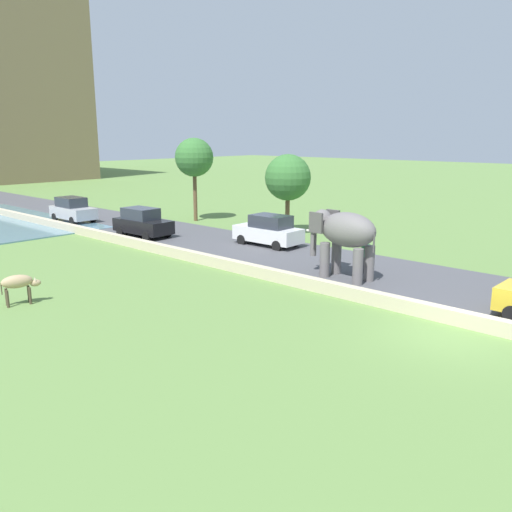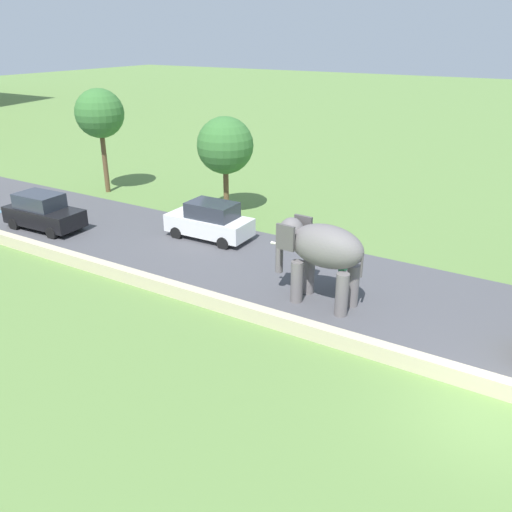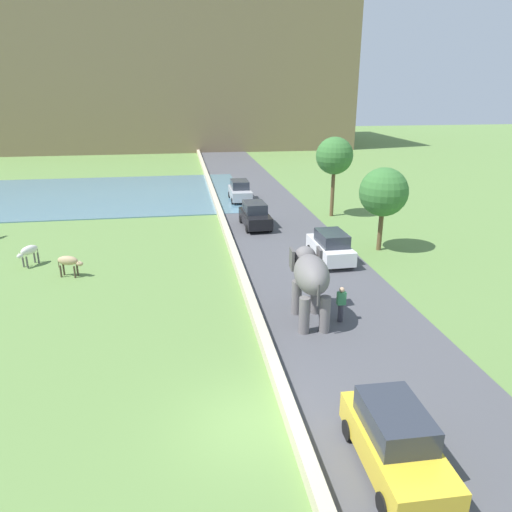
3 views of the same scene
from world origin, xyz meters
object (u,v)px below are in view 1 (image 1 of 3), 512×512
(car_black, at_px, (142,223))
(elephant, at_px, (344,234))
(cow_tan, at_px, (19,283))
(car_silver, at_px, (73,210))
(car_white, at_px, (269,231))
(person_beside_elephant, at_px, (365,256))

(car_black, bearing_deg, elephant, -89.94)
(car_black, xyz_separation_m, cow_tan, (-11.11, -7.74, -0.06))
(car_black, distance_m, cow_tan, 13.54)
(elephant, bearing_deg, car_black, 90.06)
(car_black, xyz_separation_m, car_silver, (0.00, 8.55, 0.00))
(elephant, bearing_deg, car_silver, 90.03)
(car_black, xyz_separation_m, car_white, (3.15, -7.66, 0.00))
(car_white, distance_m, cow_tan, 14.26)
(car_black, height_order, car_silver, same)
(person_beside_elephant, distance_m, car_silver, 23.63)
(person_beside_elephant, relative_size, car_black, 0.40)
(elephant, xyz_separation_m, car_black, (-0.02, 14.67, -1.14))
(elephant, relative_size, car_black, 0.86)
(car_black, bearing_deg, cow_tan, -145.12)
(car_black, distance_m, car_silver, 8.55)
(car_silver, bearing_deg, cow_tan, -124.29)
(person_beside_elephant, distance_m, car_black, 15.09)
(elephant, distance_m, car_silver, 23.25)
(car_black, bearing_deg, car_silver, 89.98)
(person_beside_elephant, xyz_separation_m, car_silver, (-1.30, 23.59, 0.03))
(person_beside_elephant, height_order, car_white, car_white)
(car_white, bearing_deg, elephant, -114.12)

